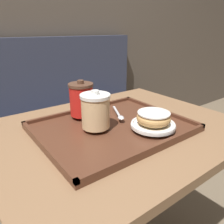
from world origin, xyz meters
TOP-DOWN VIEW (x-y plane):
  - wall_behind at (0.00, 1.10)m, footprint 8.00×0.05m
  - booth_bench at (0.07, 0.87)m, footprint 1.61×0.44m
  - cafe_table at (0.00, 0.00)m, footprint 0.85×0.67m
  - serving_tray at (-0.03, -0.01)m, footprint 0.49×0.39m
  - coffee_cup_front at (-0.09, 0.00)m, footprint 0.10×0.10m
  - coffee_cup_rear at (-0.08, 0.12)m, footprint 0.09×0.09m
  - plate_with_chocolate_donut at (0.06, -0.11)m, footprint 0.15×0.15m
  - donut_chocolate_glazed at (0.06, -0.11)m, footprint 0.11×0.11m
  - spoon at (0.02, 0.02)m, footprint 0.08×0.14m

SIDE VIEW (x-z plane):
  - booth_bench at x=0.07m, z-range -0.18..0.82m
  - cafe_table at x=0.00m, z-range 0.19..0.92m
  - serving_tray at x=-0.03m, z-range 0.73..0.75m
  - spoon at x=0.02m, z-range 0.75..0.77m
  - plate_with_chocolate_donut at x=0.06m, z-range 0.76..0.77m
  - donut_chocolate_glazed at x=0.06m, z-range 0.77..0.81m
  - coffee_cup_front at x=-0.09m, z-range 0.75..0.87m
  - coffee_cup_rear at x=-0.08m, z-range 0.75..0.88m
  - wall_behind at x=0.00m, z-range 0.00..2.40m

